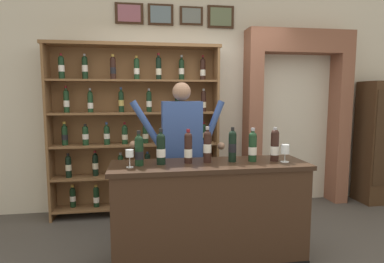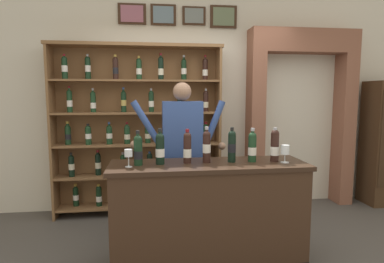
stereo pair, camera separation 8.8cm
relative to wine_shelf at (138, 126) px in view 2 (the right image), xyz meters
The scene contains 15 objects.
ground_plane 1.98m from the wine_shelf, 61.40° to the right, with size 14.00×14.00×0.02m, color #47423D.
back_wall 0.99m from the wine_shelf, 20.11° to the left, with size 12.00×0.19×3.46m.
wine_shelf is the anchor object (origin of this frame).
archway_doorway 2.28m from the wine_shelf, ahead, with size 1.52×0.45×2.46m.
tasting_counter 1.70m from the wine_shelf, 63.98° to the right, with size 1.80×0.55×0.96m.
shopkeeper 0.99m from the wine_shelf, 59.97° to the right, with size 1.02×0.22×1.71m.
tasting_bottle_grappa 1.40m from the wine_shelf, 88.01° to the right, with size 0.08×0.08×0.31m.
tasting_bottle_chianti 1.40m from the wine_shelf, 80.03° to the right, with size 0.08×0.08×0.32m.
tasting_bottle_vin_santo 1.45m from the wine_shelf, 70.22° to the right, with size 0.07×0.07×0.31m.
tasting_bottle_brunello 1.52m from the wine_shelf, 63.90° to the right, with size 0.07×0.07×0.33m.
tasting_bottle_bianco 1.64m from the wine_shelf, 56.57° to the right, with size 0.07×0.07×0.32m.
tasting_bottle_prosecco 1.77m from the wine_shelf, 51.63° to the right, with size 0.08×0.08×0.32m.
tasting_bottle_riserva 1.92m from the wine_shelf, 46.88° to the right, with size 0.08×0.08×0.32m.
wine_glass_center 1.47m from the wine_shelf, 91.23° to the right, with size 0.07×0.07×0.16m.
wine_glass_right 2.02m from the wine_shelf, 46.61° to the right, with size 0.08×0.08×0.16m.
Camera 2 is at (-0.60, -2.82, 1.58)m, focal length 29.94 mm.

